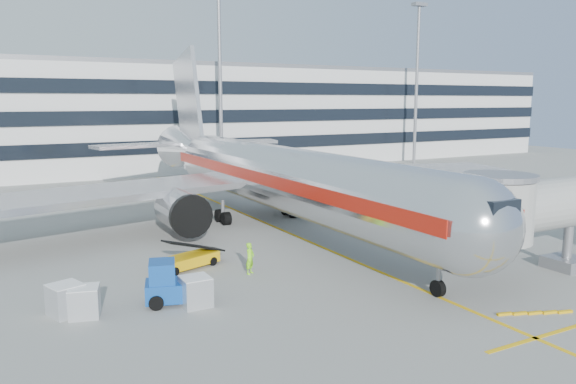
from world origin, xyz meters
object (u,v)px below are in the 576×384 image
cargo_container_front (196,291)px  cargo_container_right (84,302)px  baggage_tug (171,285)px  ramp_worker (250,258)px  belt_loader (187,259)px  main_jet (269,174)px  cargo_container_left (66,299)px

cargo_container_front → cargo_container_right: bearing=167.0°
baggage_tug → cargo_container_right: 4.19m
cargo_container_right → ramp_worker: ramp_worker is taller
belt_loader → baggage_tug: 6.00m
main_jet → ramp_worker: size_ratio=26.87×
baggage_tug → cargo_container_front: bearing=-43.8°
main_jet → belt_loader: 13.64m
ramp_worker → cargo_container_left: bearing=153.3°
main_jet → cargo_container_right: main_jet is taller
belt_loader → cargo_container_right: 8.52m
main_jet → cargo_container_right: 21.93m
main_jet → baggage_tug: bearing=-132.0°
ramp_worker → cargo_container_front: bearing=-178.5°
cargo_container_right → cargo_container_front: 5.28m
main_jet → cargo_container_front: size_ratio=34.07×
cargo_container_front → ramp_worker: ramp_worker is taller
cargo_container_left → cargo_container_right: size_ratio=1.08×
belt_loader → ramp_worker: belt_loader is taller
belt_loader → cargo_container_front: (-1.67, -6.30, 0.18)m
cargo_container_left → ramp_worker: size_ratio=0.96×
baggage_tug → ramp_worker: size_ratio=1.76×
ramp_worker → main_jet: bearing=22.7°
belt_loader → ramp_worker: bearing=-43.7°
cargo_container_front → baggage_tug: bearing=136.2°
cargo_container_right → ramp_worker: (9.75, 2.30, 0.21)m
cargo_container_front → belt_loader: bearing=75.1°
cargo_container_front → ramp_worker: bearing=37.2°
baggage_tug → ramp_worker: baggage_tug is taller
cargo_container_right → cargo_container_left: bearing=139.1°
cargo_container_left → baggage_tug: bearing=-10.5°
main_jet → baggage_tug: (-12.59, -13.97, -3.26)m
belt_loader → cargo_container_left: size_ratio=2.38×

